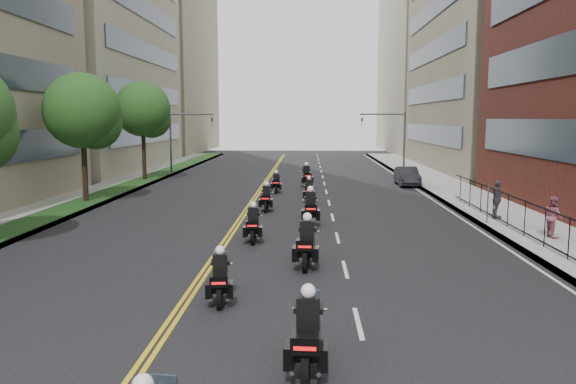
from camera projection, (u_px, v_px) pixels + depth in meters
The scene contains 22 objects.
sidewalk_right at pixel (477, 202), 33.38m from camera, with size 4.00×90.00×0.15m, color gray.
sidewalk_left at pixel (80, 200), 34.24m from camera, with size 4.00×90.00×0.15m, color gray.
grass_strip at pixel (93, 199), 34.20m from camera, with size 2.00×90.00×0.04m, color #183914.
building_right_tan at pixel (512, 14), 53.88m from camera, with size 15.11×28.00×30.00m.
building_right_far at pixel (439, 65), 83.87m from camera, with size 15.00×28.00×26.00m, color #ABA58A.
building_left_far at pixel (152, 66), 85.42m from camera, with size 16.00×28.00×26.00m, color gray.
iron_fence at pixel (556, 233), 20.43m from camera, with size 0.05×28.00×1.50m.
street_trees at pixel (41, 116), 27.21m from camera, with size 4.40×38.40×7.98m.
traffic_signal_right at pixel (394, 133), 49.84m from camera, with size 4.09×0.20×5.60m.
traffic_signal_left at pixel (181, 133), 50.52m from camera, with size 4.09×0.20×5.60m.
motorcycle_1 at pixel (308, 338), 11.18m from camera, with size 0.58×2.39×1.76m.
motorcycle_2 at pixel (220, 280), 15.46m from camera, with size 0.60×2.10×1.55m.
motorcycle_3 at pixel (307, 246), 19.13m from camera, with size 0.64×2.50×1.84m.
motorcycle_4 at pixel (253, 226), 23.09m from camera, with size 0.53×2.22×1.64m.
motorcycle_5 at pixel (310, 210), 26.67m from camera, with size 0.58×2.50×1.85m.
motorcycle_6 at pixel (266, 199), 30.67m from camera, with size 0.50×2.17×1.61m.
motorcycle_7 at pixel (309, 191), 34.23m from camera, with size 0.48×2.09×1.55m.
motorcycle_8 at pixel (276, 184), 38.23m from camera, with size 0.48×2.08×1.53m.
motorcycle_9 at pixel (307, 177), 41.54m from camera, with size 0.69×2.45×1.81m.
parked_sedan at pixel (407, 176), 42.26m from camera, with size 1.48×4.24×1.40m, color black.
pedestrian_b at pixel (554, 217), 23.12m from camera, with size 0.84×0.65×1.72m, color #8F4E5A.
pedestrian_c at pixel (497, 199), 27.44m from camera, with size 1.10×0.46×1.88m, color #403F47.
Camera 1 is at (1.94, -8.40, 5.04)m, focal length 35.00 mm.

